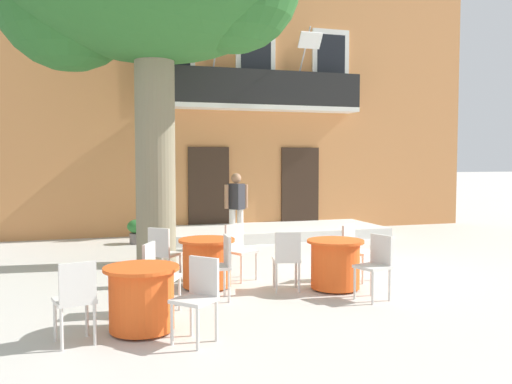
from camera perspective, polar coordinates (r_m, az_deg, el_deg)
The scene contains 17 objects.
ground_plane at distance 10.32m, azimuth 8.58°, elevation -7.64°, with size 120.00×120.00×0.00m, color beige.
building_facade at distance 16.77m, azimuth -2.11°, elevation 9.53°, with size 13.00×5.09×7.50m.
entrance_step_platform at distance 13.84m, azimuth 1.26°, elevation -4.23°, with size 5.85×2.22×0.25m, color silver.
cafe_table_near_tree at distance 8.43m, azimuth -5.19°, elevation -7.41°, with size 0.86×0.86×0.76m.
cafe_chair_near_tree_0 at distance 7.69m, azimuth -3.80°, elevation -7.42°, with size 0.42×0.42×0.91m.
cafe_chair_near_tree_1 at distance 8.96m, azimuth -1.88°, elevation -5.85°, with size 0.54×0.54×0.91m.
cafe_chair_near_tree_2 at distance 8.72m, azimuth -9.80°, elevation -6.16°, with size 0.56×0.56×0.91m.
cafe_table_middle at distance 8.39m, azimuth 8.34°, elevation -7.49°, with size 0.86×0.86×0.76m.
cafe_chair_middle_0 at distance 8.16m, azimuth 3.27°, elevation -6.79°, with size 0.48×0.48×0.91m.
cafe_chair_middle_1 at distance 7.90m, azimuth 12.52°, elevation -7.22°, with size 0.50×0.50×0.91m.
cafe_chair_middle_2 at distance 9.05m, azimuth 10.27°, elevation -5.82°, with size 0.56×0.56×0.91m.
cafe_table_front at distance 6.46m, azimuth -11.93°, elevation -10.87°, with size 0.86×0.86×0.76m.
cafe_chair_front_0 at distance 6.16m, azimuth -18.43°, elevation -10.37°, with size 0.48×0.48×0.91m.
cafe_chair_front_1 at distance 6.02m, azimuth -6.08°, elevation -10.53°, with size 0.57×0.57×0.91m.
cafe_chair_front_2 at distance 7.14m, azimuth -10.38°, elevation -8.33°, with size 0.53×0.53×0.91m.
ground_planter_left at distance 13.01m, azimuth -12.38°, elevation -3.93°, with size 0.47×0.47×0.58m.
pedestrian_near_entrance at distance 11.88m, azimuth -2.09°, elevation -1.51°, with size 0.53×0.40×1.68m.
Camera 1 is at (-4.40, -9.12, 1.99)m, focal length 38.04 mm.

